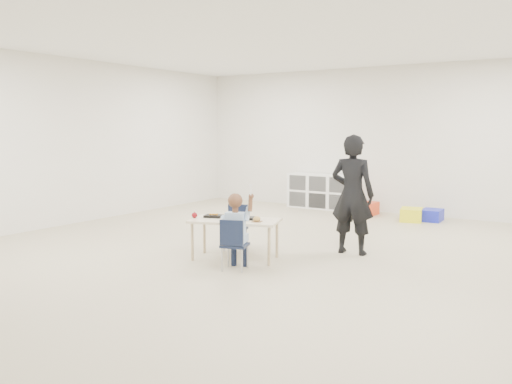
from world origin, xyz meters
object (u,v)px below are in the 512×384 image
Objects in this scene: table at (235,239)px; adult at (352,195)px; chair_near at (235,244)px; cubby_shelf at (322,191)px; child at (235,229)px.

adult reaches higher than table.
table is at bearing 106.92° from chair_near.
cubby_shelf is at bearing 84.59° from table.
table is at bearing -77.38° from cubby_shelf.
adult is at bearing 43.74° from child.
table is 1.28× the size of child.
table is 4.59m from cubby_shelf.
cubby_shelf is at bearing 86.81° from child.
chair_near is at bearing -75.17° from cubby_shelf.
table is 0.86× the size of cubby_shelf.
table is 0.52m from chair_near.
adult is (2.10, -3.40, 0.42)m from cubby_shelf.
child reaches higher than chair_near.
table is 1.62m from adult.
child is at bearing -73.08° from table.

